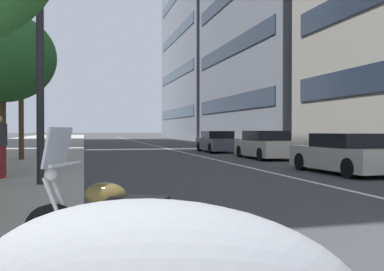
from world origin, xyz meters
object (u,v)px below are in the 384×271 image
at_px(car_lead_in_lane, 346,154).
at_px(motorcycle_mid_row, 117,228).
at_px(street_tree_near_plaza_corner, 2,57).
at_px(car_following_behind, 217,142).
at_px(car_mid_block_traffic, 266,145).
at_px(street_tree_by_lamp_post, 21,63).

bearing_deg(car_lead_in_lane, motorcycle_mid_row, 133.87).
relative_size(motorcycle_mid_row, street_tree_near_plaza_corner, 0.43).
relative_size(car_lead_in_lane, car_following_behind, 0.92).
height_order(car_lead_in_lane, car_mid_block_traffic, car_mid_block_traffic).
distance_m(street_tree_near_plaza_corner, street_tree_by_lamp_post, 6.61).
bearing_deg(car_mid_block_traffic, motorcycle_mid_row, 152.23).
bearing_deg(motorcycle_mid_row, street_tree_near_plaza_corner, -45.78).
height_order(motorcycle_mid_row, car_following_behind, motorcycle_mid_row).
bearing_deg(street_tree_by_lamp_post, car_lead_in_lane, -123.75).
distance_m(car_mid_block_traffic, car_following_behind, 6.91).
distance_m(car_lead_in_lane, car_mid_block_traffic, 7.67).
relative_size(car_lead_in_lane, street_tree_near_plaza_corner, 0.91).
height_order(motorcycle_mid_row, car_mid_block_traffic, motorcycle_mid_row).
relative_size(motorcycle_mid_row, street_tree_by_lamp_post, 0.37).
xyz_separation_m(car_lead_in_lane, street_tree_by_lamp_post, (7.43, 11.12, 3.73)).
relative_size(car_lead_in_lane, street_tree_by_lamp_post, 0.79).
xyz_separation_m(car_lead_in_lane, street_tree_near_plaza_corner, (0.87, 10.80, 2.95)).
distance_m(motorcycle_mid_row, car_lead_in_lane, 11.82).
distance_m(car_lead_in_lane, street_tree_near_plaza_corner, 11.23).
bearing_deg(car_mid_block_traffic, street_tree_by_lamp_post, 91.10).
bearing_deg(car_following_behind, street_tree_by_lamp_post, 124.33).
bearing_deg(street_tree_near_plaza_corner, car_lead_in_lane, -94.60).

